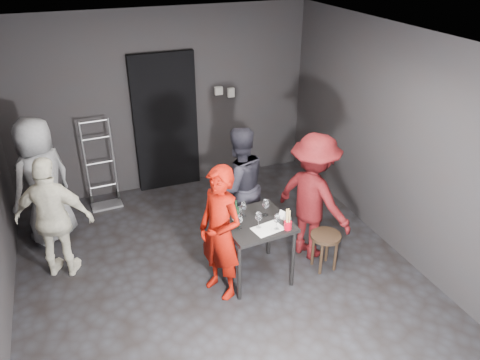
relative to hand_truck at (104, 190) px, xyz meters
name	(u,v)px	position (x,y,z in m)	size (l,w,h in m)	color
floor	(220,276)	(1.04, -2.21, -0.23)	(4.50, 5.00, 0.02)	black
ceiling	(214,42)	(1.04, -2.21, 2.47)	(4.50, 5.00, 0.02)	silver
wall_back	(163,103)	(1.04, 0.29, 1.12)	(4.50, 0.04, 2.70)	black
wall_front	(352,352)	(1.04, -4.71, 1.12)	(4.50, 0.04, 2.70)	black
wall_right	(396,143)	(3.29, -2.21, 1.12)	(0.04, 5.00, 2.70)	black
doorway	(166,123)	(1.04, 0.23, 0.82)	(0.95, 0.10, 2.10)	black
wallbox_upper	(219,91)	(1.89, 0.24, 1.22)	(0.12, 0.06, 0.12)	#B7B7B2
wallbox_lower	(231,92)	(2.09, 0.24, 1.17)	(0.10, 0.06, 0.14)	#B7B7B2
hand_truck	(104,190)	(0.00, 0.00, 0.00)	(0.43, 0.36, 1.30)	#B2B2B7
tasting_table	(256,228)	(1.43, -2.32, 0.42)	(0.72, 0.72, 0.75)	black
stool	(325,241)	(2.25, -2.48, 0.15)	(0.36, 0.36, 0.47)	black
server_red	(220,232)	(0.98, -2.43, 0.56)	(0.58, 0.38, 1.58)	#870C03
woman_black	(239,184)	(1.53, -1.53, 0.57)	(0.78, 0.43, 1.61)	black
man_maroon	(314,193)	(2.24, -2.16, 0.62)	(1.10, 0.51, 1.70)	#4A0C0E
bystander_cream	(54,219)	(-0.65, -1.45, 0.51)	(0.87, 0.42, 1.49)	white
bystander_grey	(41,175)	(-0.75, -0.63, 0.69)	(0.90, 0.49, 1.84)	gray
tasting_mat	(268,229)	(1.49, -2.51, 0.52)	(0.33, 0.22, 0.00)	white
wine_glass_a	(240,222)	(1.21, -2.39, 0.61)	(0.07, 0.07, 0.18)	white
wine_glass_b	(238,214)	(1.25, -2.26, 0.62)	(0.08, 0.08, 0.20)	white
wine_glass_c	(244,209)	(1.34, -2.17, 0.62)	(0.07, 0.07, 0.19)	white
wine_glass_d	(259,220)	(1.41, -2.44, 0.62)	(0.08, 0.08, 0.20)	white
wine_glass_e	(277,222)	(1.58, -2.55, 0.62)	(0.07, 0.07, 0.20)	white
wine_glass_f	(266,207)	(1.58, -2.25, 0.63)	(0.08, 0.08, 0.21)	white
wine_bottle	(236,216)	(1.19, -2.33, 0.64)	(0.08, 0.08, 0.32)	black
breadstick_cup	(288,220)	(1.69, -2.58, 0.64)	(0.08, 0.08, 0.26)	#AC0315
reserved_card	(284,216)	(1.73, -2.40, 0.57)	(0.08, 0.13, 0.10)	white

